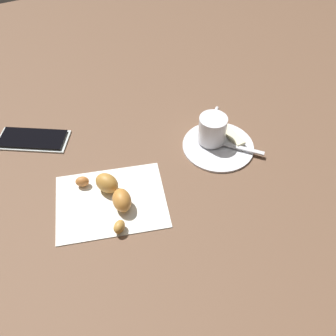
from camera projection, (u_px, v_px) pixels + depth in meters
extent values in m
plane|color=brown|center=(166.00, 174.00, 0.72)|extent=(1.80, 1.80, 0.00)
cylinder|color=silver|center=(218.00, 145.00, 0.76)|extent=(0.15, 0.15, 0.01)
cylinder|color=silver|center=(212.00, 129.00, 0.74)|extent=(0.06, 0.06, 0.06)
cylinder|color=black|center=(213.00, 126.00, 0.74)|extent=(0.05, 0.05, 0.00)
torus|color=silver|center=(215.00, 117.00, 0.77)|extent=(0.04, 0.04, 0.05)
cube|color=silver|center=(239.00, 148.00, 0.75)|extent=(0.07, 0.08, 0.00)
ellipsoid|color=silver|center=(209.00, 139.00, 0.76)|extent=(0.03, 0.03, 0.01)
cube|color=beige|center=(231.00, 134.00, 0.77)|extent=(0.02, 0.07, 0.01)
cube|color=white|center=(111.00, 201.00, 0.67)|extent=(0.23, 0.20, 0.00)
ellipsoid|color=#BB853A|center=(119.00, 227.00, 0.62)|extent=(0.03, 0.03, 0.02)
ellipsoid|color=#BE7B35|center=(122.00, 200.00, 0.65)|extent=(0.04, 0.05, 0.04)
ellipsoid|color=#B67F37|center=(107.00, 183.00, 0.67)|extent=(0.05, 0.06, 0.04)
ellipsoid|color=#B96F35|center=(82.00, 181.00, 0.68)|extent=(0.03, 0.03, 0.02)
cube|color=#B5BDBA|center=(33.00, 139.00, 0.77)|extent=(0.16, 0.13, 0.01)
cube|color=black|center=(32.00, 138.00, 0.77)|extent=(0.15, 0.12, 0.00)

